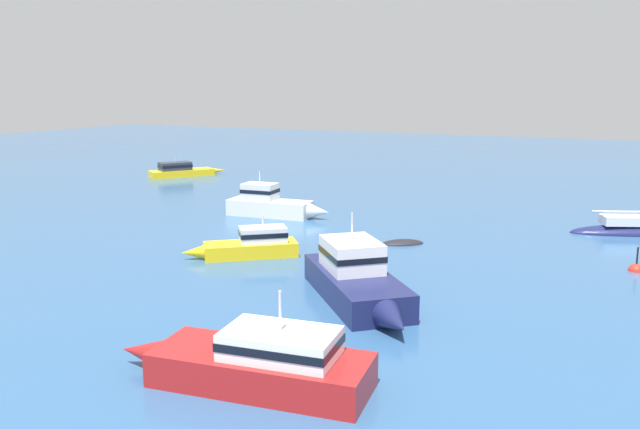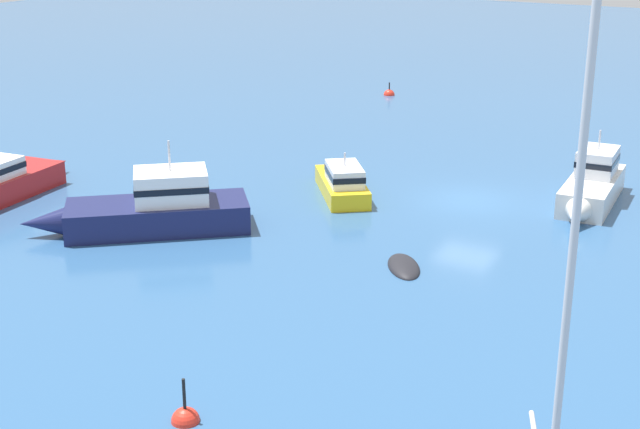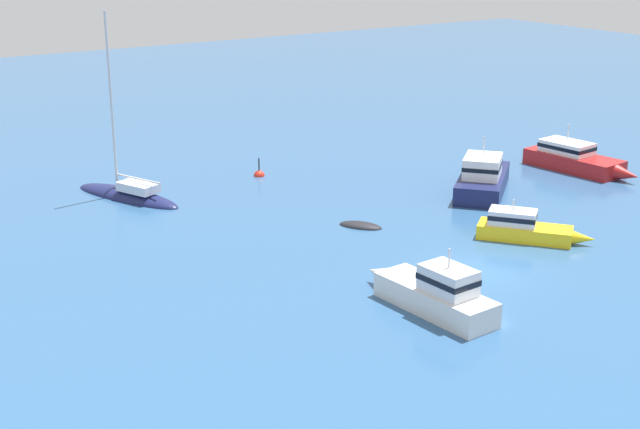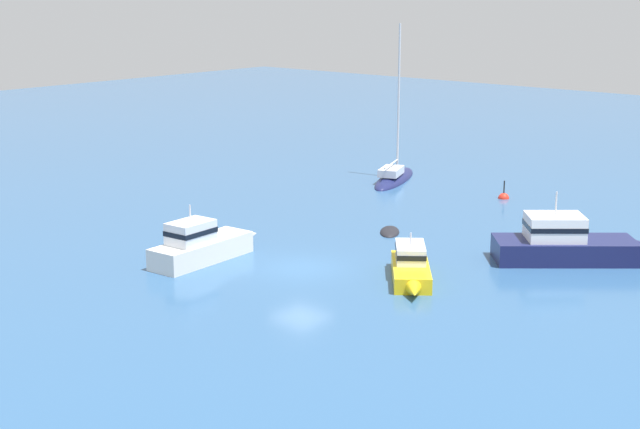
{
  "view_description": "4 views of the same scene",
  "coord_description": "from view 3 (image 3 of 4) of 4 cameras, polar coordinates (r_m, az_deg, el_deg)",
  "views": [
    {
      "loc": [
        32.07,
        18.55,
        8.41
      ],
      "look_at": [
        -2.33,
        2.38,
        0.86
      ],
      "focal_mm": 36.66,
      "sensor_mm": 36.0,
      "label": 1
    },
    {
      "loc": [
        -12.55,
        34.15,
        11.63
      ],
      "look_at": [
        2.34,
        8.31,
        1.45
      ],
      "focal_mm": 51.07,
      "sensor_mm": 36.0,
      "label": 2
    },
    {
      "loc": [
        -26.73,
        -27.68,
        15.14
      ],
      "look_at": [
        -4.5,
        6.2,
        1.83
      ],
      "focal_mm": 50.35,
      "sensor_mm": 36.0,
      "label": 3
    },
    {
      "loc": [
        28.55,
        -31.73,
        13.03
      ],
      "look_at": [
        -3.88,
        5.87,
        0.9
      ],
      "focal_mm": 53.0,
      "sensor_mm": 36.0,
      "label": 4
    }
  ],
  "objects": [
    {
      "name": "motor_cruiser",
      "position": [
        45.73,
        12.86,
        -0.82
      ],
      "size": [
        4.45,
        5.19,
        2.01
      ],
      "rotation": [
        0.0,
        0.0,
        5.38
      ],
      "color": "yellow",
      "rests_on": "ground"
    },
    {
      "name": "ground_plane",
      "position": [
        41.35,
        10.0,
        -3.59
      ],
      "size": [
        160.0,
        160.0,
        0.0
      ],
      "primitive_type": "plane",
      "color": "#2D5684"
    },
    {
      "name": "dinghy",
      "position": [
        46.67,
        2.59,
        -0.77
      ],
      "size": [
        2.17,
        2.5,
        0.49
      ],
      "rotation": [
        0.0,
        0.0,
        2.17
      ],
      "color": "black",
      "rests_on": "ground"
    },
    {
      "name": "mooring_buoy",
      "position": [
        56.04,
        -3.89,
        2.48
      ],
      "size": [
        0.69,
        0.69,
        1.48
      ],
      "color": "red",
      "rests_on": "ground"
    },
    {
      "name": "sailboat",
      "position": [
        52.6,
        -12.08,
        1.2
      ],
      "size": [
        4.62,
        7.91,
        11.03
      ],
      "rotation": [
        0.0,
        0.0,
        1.96
      ],
      "color": "#191E4C",
      "rests_on": "ground"
    },
    {
      "name": "motor_cruiser_1",
      "position": [
        59.35,
        15.92,
        3.43
      ],
      "size": [
        3.02,
        7.87,
        2.9
      ],
      "rotation": [
        0.0,
        0.0,
        4.82
      ],
      "color": "#B21E1E",
      "rests_on": "ground"
    },
    {
      "name": "launch",
      "position": [
        36.81,
        7.18,
        -4.9
      ],
      "size": [
        2.2,
        6.95,
        2.91
      ],
      "rotation": [
        0.0,
        0.0,
        1.64
      ],
      "color": "silver",
      "rests_on": "ground"
    },
    {
      "name": "motor_cruiser_2",
      "position": [
        53.34,
        10.32,
        2.36
      ],
      "size": [
        7.53,
        6.81,
        3.43
      ],
      "rotation": [
        0.0,
        0.0,
        0.71
      ],
      "color": "#191E4C",
      "rests_on": "ground"
    }
  ]
}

